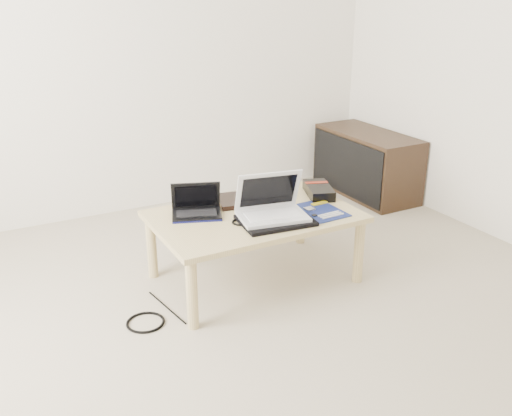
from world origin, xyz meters
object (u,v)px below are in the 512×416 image
coffee_table (254,222)px  white_laptop (271,207)px  media_cabinet (366,163)px  gpu_box (319,190)px  netbook (196,208)px

coffee_table → white_laptop: bearing=-69.7°
coffee_table → media_cabinet: size_ratio=1.22×
white_laptop → gpu_box: (0.44, 0.20, -0.04)m
coffee_table → media_cabinet: (1.46, 0.86, -0.10)m
netbook → gpu_box: size_ratio=1.03×
media_cabinet → white_laptop: size_ratio=2.31×
coffee_table → gpu_box: (0.48, 0.08, 0.08)m
white_laptop → coffee_table: bearing=110.3°
coffee_table → media_cabinet: media_cabinet is taller
netbook → white_laptop: bearing=-37.5°
coffee_table → netbook: 0.33m
netbook → gpu_box: 0.77m
coffee_table → white_laptop: size_ratio=2.82×
gpu_box → media_cabinet: bearing=38.2°
netbook → coffee_table: bearing=-25.8°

